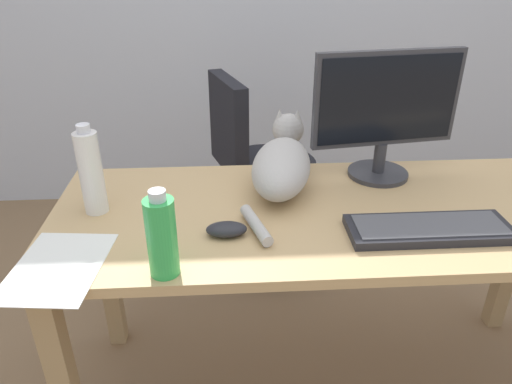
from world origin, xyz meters
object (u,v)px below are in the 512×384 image
Objects in this scene: office_chair at (258,189)px; monitor at (386,111)px; computer_mouse at (226,229)px; water_bottle at (162,236)px; cat at (282,163)px; spray_bottle at (91,172)px; keyboard at (429,229)px.

monitor is at bearing -55.92° from office_chair.
computer_mouse is 0.50× the size of water_bottle.
water_bottle is (-0.33, -0.44, 0.02)m from cat.
computer_mouse is at bearing -99.19° from office_chair.
monitor reaches higher than office_chair.
office_chair reaches higher than computer_mouse.
water_bottle reaches higher than cat.
spray_bottle is (-0.38, 0.16, 0.11)m from computer_mouse.
cat reaches higher than computer_mouse.
office_chair is 4.30× the size of water_bottle.
monitor is 0.80× the size of cat.
water_bottle is 0.83× the size of spray_bottle.
spray_bottle is at bearing -168.21° from monitor.
monitor is at bearing 95.17° from keyboard.
water_bottle is at bearing -133.35° from computer_mouse.
cat is at bearing 140.04° from keyboard.
monitor is at bearing 9.88° from cat.
cat is 2.25× the size of spray_bottle.
computer_mouse is (-0.14, -0.89, 0.34)m from office_chair.
keyboard is at bearing 10.71° from water_bottle.
cat is 0.57m from spray_bottle.
monitor is (0.37, -0.55, 0.55)m from office_chair.
cat is at bearing -170.12° from monitor.
keyboard is 4.00× the size of computer_mouse.
cat is (-0.37, 0.31, 0.07)m from keyboard.
monitor reaches higher than computer_mouse.
office_chair is at bearing 124.08° from monitor.
cat is 0.55m from water_bottle.
cat is 0.34m from computer_mouse.
spray_bottle is (-0.52, -0.73, 0.45)m from office_chair.
monitor is 4.35× the size of computer_mouse.
computer_mouse is (-0.55, 0.02, 0.00)m from keyboard.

